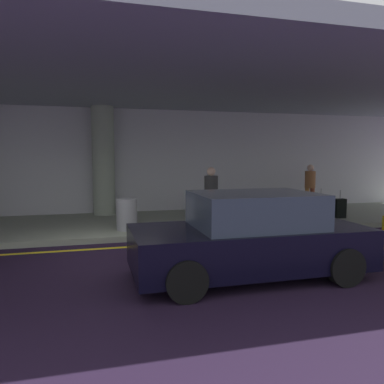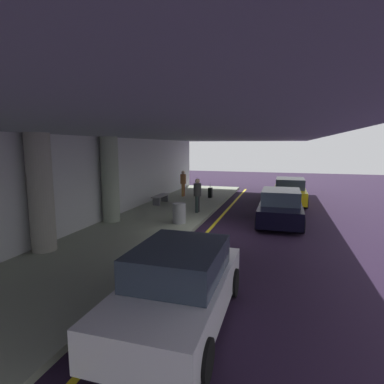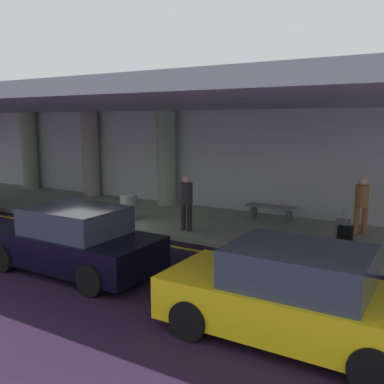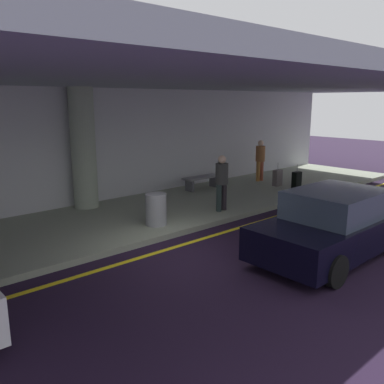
{
  "view_description": "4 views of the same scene",
  "coord_description": "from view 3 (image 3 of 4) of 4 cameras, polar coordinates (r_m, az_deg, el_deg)",
  "views": [
    {
      "loc": [
        -0.4,
        -8.31,
        2.13
      ],
      "look_at": [
        2.41,
        2.17,
        1.1
      ],
      "focal_mm": 35.19,
      "sensor_mm": 36.0,
      "label": 1
    },
    {
      "loc": [
        -11.7,
        -2.34,
        3.4
      ],
      "look_at": [
        2.99,
        2.01,
        1.13
      ],
      "focal_mm": 28.98,
      "sensor_mm": 36.0,
      "label": 2
    },
    {
      "loc": [
        9.43,
        -9.0,
        3.4
      ],
      "look_at": [
        2.65,
        2.31,
        1.22
      ],
      "focal_mm": 40.25,
      "sensor_mm": 36.0,
      "label": 3
    },
    {
      "loc": [
        -5.76,
        -6.63,
        3.4
      ],
      "look_at": [
        1.54,
        1.56,
        0.94
      ],
      "focal_mm": 38.17,
      "sensor_mm": 36.0,
      "label": 4
    }
  ],
  "objects": [
    {
      "name": "bench_metal",
      "position": [
        14.5,
        10.45,
        -2.28
      ],
      "size": [
        1.6,
        0.5,
        0.48
      ],
      "color": "slate",
      "rests_on": "sidewalk"
    },
    {
      "name": "car_yellow_taxi",
      "position": [
        7.07,
        13.22,
        -13.21
      ],
      "size": [
        4.1,
        1.92,
        1.5
      ],
      "rotation": [
        0.0,
        0.0,
        0.08
      ],
      "color": "yellow",
      "rests_on": "ground"
    },
    {
      "name": "suitcase_upright_secondary",
      "position": [
        12.39,
        19.32,
        -4.85
      ],
      "size": [
        0.36,
        0.22,
        0.9
      ],
      "rotation": [
        0.0,
        0.0,
        -0.27
      ],
      "color": "#625957",
      "rests_on": "sidewalk"
    },
    {
      "name": "trash_bin_steel",
      "position": [
        14.33,
        -8.4,
        -2.07
      ],
      "size": [
        0.56,
        0.56,
        0.85
      ],
      "primitive_type": "cylinder",
      "color": "gray",
      "rests_on": "sidewalk"
    },
    {
      "name": "person_waiting_for_ride",
      "position": [
        12.76,
        -0.76,
        -0.92
      ],
      "size": [
        0.38,
        0.38,
        1.68
      ],
      "rotation": [
        0.0,
        0.0,
        5.82
      ],
      "color": "#22302E",
      "rests_on": "sidewalk"
    },
    {
      "name": "car_black",
      "position": [
        10.17,
        -15.35,
        -6.26
      ],
      "size": [
        4.1,
        1.92,
        1.5
      ],
      "rotation": [
        0.0,
        0.0,
        3.17
      ],
      "color": "black",
      "rests_on": "ground"
    },
    {
      "name": "ground_plane",
      "position": [
        13.47,
        -14.96,
        -5.54
      ],
      "size": [
        60.0,
        60.0,
        0.0
      ],
      "primitive_type": "plane",
      "color": "black"
    },
    {
      "name": "sidewalk",
      "position": [
        15.7,
        -6.84,
        -2.89
      ],
      "size": [
        26.0,
        4.2,
        0.15
      ],
      "primitive_type": "cube",
      "color": "gray",
      "rests_on": "ground"
    },
    {
      "name": "support_column_left_mid",
      "position": [
        22.27,
        -20.74,
        5.13
      ],
      "size": [
        0.74,
        0.74,
        3.65
      ],
      "primitive_type": "cylinder",
      "color": "gray",
      "rests_on": "sidewalk"
    },
    {
      "name": "ceiling_overhang",
      "position": [
        14.96,
        -8.33,
        11.42
      ],
      "size": [
        28.0,
        13.2,
        0.3
      ],
      "primitive_type": "cube",
      "color": "#8D95A2",
      "rests_on": "support_column_far_left"
    },
    {
      "name": "terminal_back_wall",
      "position": [
        17.24,
        -2.37,
        4.4
      ],
      "size": [
        26.0,
        0.3,
        3.8
      ],
      "primitive_type": "cube",
      "color": "#B9BBC0",
      "rests_on": "ground"
    },
    {
      "name": "suitcase_upright_primary",
      "position": [
        11.65,
        19.6,
        -5.76
      ],
      "size": [
        0.36,
        0.22,
        0.9
      ],
      "rotation": [
        0.0,
        0.0,
        -0.4
      ],
      "color": "black",
      "rests_on": "sidewalk"
    },
    {
      "name": "traveler_with_luggage",
      "position": [
        13.27,
        21.55,
        -1.19
      ],
      "size": [
        0.38,
        0.38,
        1.68
      ],
      "rotation": [
        0.0,
        0.0,
        4.48
      ],
      "color": "#9A642B",
      "rests_on": "sidewalk"
    },
    {
      "name": "support_column_center",
      "position": [
        19.31,
        -13.3,
        4.92
      ],
      "size": [
        0.74,
        0.74,
        3.65
      ],
      "primitive_type": "cylinder",
      "color": "gray",
      "rests_on": "sidewalk"
    },
    {
      "name": "support_column_right_mid",
      "position": [
        16.77,
        -3.41,
        4.52
      ],
      "size": [
        0.74,
        0.74,
        3.65
      ],
      "primitive_type": "cylinder",
      "color": "gray",
      "rests_on": "sidewalk"
    },
    {
      "name": "lane_stripe_yellow",
      "position": [
        13.79,
        -13.54,
        -5.12
      ],
      "size": [
        26.0,
        0.14,
        0.01
      ],
      "primitive_type": "cube",
      "color": "yellow",
      "rests_on": "ground"
    }
  ]
}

